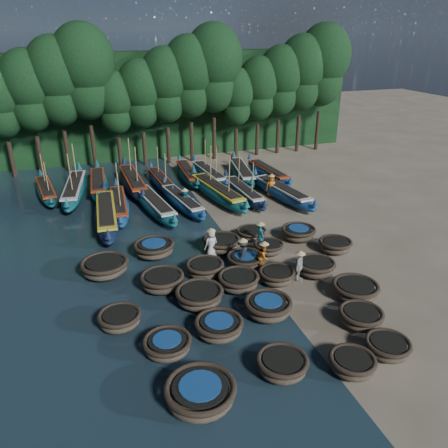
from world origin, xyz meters
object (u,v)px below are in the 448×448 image
object	(u,v)px
coracle_2	(282,365)
fisherman_2	(264,256)
coracle_12	(239,281)
coracle_14	(316,267)
coracle_9	(355,290)
coracle_17	(245,260)
fisherman_6	(271,185)
coracle_6	(219,326)
coracle_5	(167,345)
coracle_7	(268,307)
long_boat_4	(154,205)
long_boat_6	(217,192)
long_boat_8	(282,192)
long_boat_16	(242,172)
coracle_1	(200,393)
long_boat_9	(46,191)
fisherman_3	(243,252)
coracle_22	(221,243)
long_boat_17	(268,172)
fisherman_1	(260,235)
coracle_3	(352,364)
long_boat_14	(188,174)
fisherman_0	(211,243)
fisherman_4	(299,266)
coracle_8	(361,317)
coracle_10	(120,319)
long_boat_5	(182,201)
long_boat_13	(161,181)
fisherman_5	(185,199)
long_boat_10	(74,190)
coracle_20	(105,267)
coracle_4	(388,347)
long_boat_2	(107,215)
coracle_19	(335,245)
long_boat_3	(119,205)
coracle_21	(154,248)
long_boat_15	(209,174)
coracle_23	(251,233)
coracle_13	(277,275)
coracle_15	(162,281)
long_boat_7	(243,192)
long_boat_12	(133,182)
coracle_18	(269,247)

from	to	relation	value
coracle_2	fisherman_2	size ratio (longest dim) A/B	1.08
coracle_12	coracle_14	size ratio (longest dim) A/B	1.15
coracle_2	coracle_9	xyz separation A→B (m)	(5.59, 3.52, 0.01)
coracle_17	fisherman_6	world-z (taller)	fisherman_6
coracle_6	coracle_5	bearing A→B (deg)	-170.29
coracle_7	long_boat_4	bearing A→B (deg)	100.60
coracle_17	long_boat_6	world-z (taller)	long_boat_6
long_boat_8	long_boat_16	bearing A→B (deg)	92.16
coracle_1	long_boat_6	xyz separation A→B (m)	(6.70, 18.72, 0.14)
long_boat_9	fisherman_6	bearing A→B (deg)	-26.61
long_boat_9	fisherman_3	world-z (taller)	long_boat_9
coracle_22	long_boat_17	size ratio (longest dim) A/B	0.29
long_boat_9	fisherman_1	world-z (taller)	long_boat_9
coracle_3	long_boat_17	xyz separation A→B (m)	(6.64, 22.63, 0.11)
coracle_2	long_boat_14	size ratio (longest dim) A/B	0.26
fisherman_0	fisherman_4	xyz separation A→B (m)	(3.53, -3.85, -0.04)
coracle_1	coracle_7	bearing A→B (deg)	42.30
coracle_8	fisherman_6	world-z (taller)	fisherman_6
coracle_10	fisherman_6	world-z (taller)	fisherman_6
long_boat_5	fisherman_4	xyz separation A→B (m)	(3.30, -11.71, 0.37)
long_boat_5	long_boat_13	world-z (taller)	long_boat_13
long_boat_13	fisherman_5	size ratio (longest dim) A/B	4.30
long_boat_10	coracle_10	bearing A→B (deg)	-78.02
coracle_2	coracle_20	bearing A→B (deg)	120.58
coracle_20	long_boat_9	bearing A→B (deg)	103.66
coracle_4	long_boat_2	world-z (taller)	long_boat_2
coracle_19	long_boat_3	distance (m)	15.22
coracle_14	long_boat_2	bearing A→B (deg)	133.32
coracle_7	long_boat_14	size ratio (longest dim) A/B	0.31
coracle_21	long_boat_16	bearing A→B (deg)	49.91
long_boat_2	long_boat_9	size ratio (longest dim) A/B	1.24
long_boat_15	fisherman_3	xyz separation A→B (m)	(-2.67, -14.98, 0.32)
long_boat_6	fisherman_6	xyz separation A→B (m)	(4.14, -0.73, 0.30)
coracle_23	fisherman_6	bearing A→B (deg)	56.57
coracle_1	long_boat_9	world-z (taller)	long_boat_9
fisherman_4	long_boat_17	bearing A→B (deg)	23.89
coracle_13	long_boat_4	size ratio (longest dim) A/B	0.25
coracle_22	long_boat_16	world-z (taller)	long_boat_16
coracle_2	coracle_15	distance (m)	7.90
coracle_23	fisherman_4	xyz separation A→B (m)	(0.45, -5.39, 0.52)
long_boat_16	coracle_14	bearing A→B (deg)	-87.87
coracle_9	fisherman_4	xyz separation A→B (m)	(-1.85, 2.28, 0.44)
coracle_9	coracle_17	bearing A→B (deg)	130.27
fisherman_1	long_boat_7	bearing A→B (deg)	-21.72
coracle_6	fisherman_1	bearing A→B (deg)	54.79
fisherman_0	fisherman_1	xyz separation A→B (m)	(3.00, 0.02, 0.02)
coracle_9	long_boat_15	xyz separation A→B (m)	(-1.39, 19.59, 0.08)
coracle_6	long_boat_12	bearing A→B (deg)	92.38
fisherman_5	long_boat_3	bearing A→B (deg)	25.58
coracle_18	coracle_20	distance (m)	9.19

